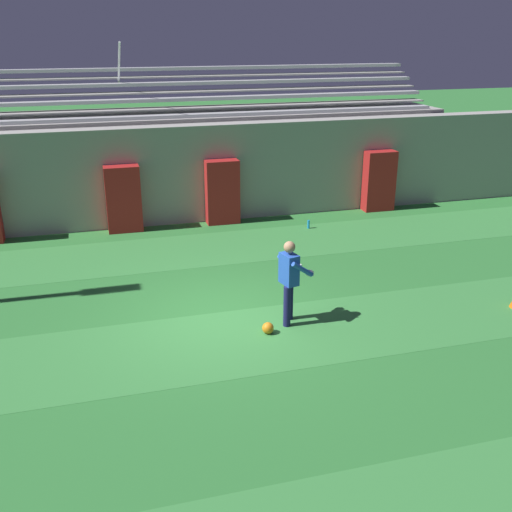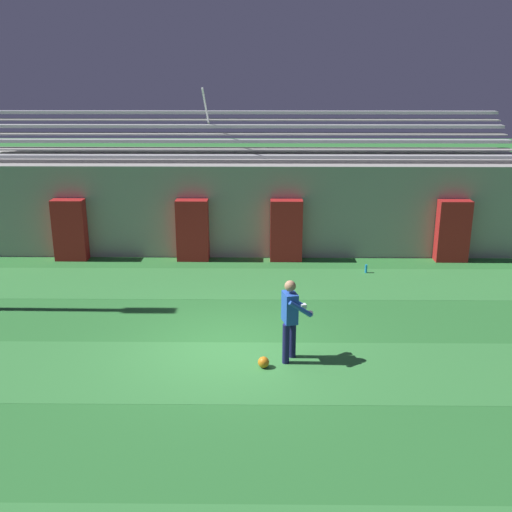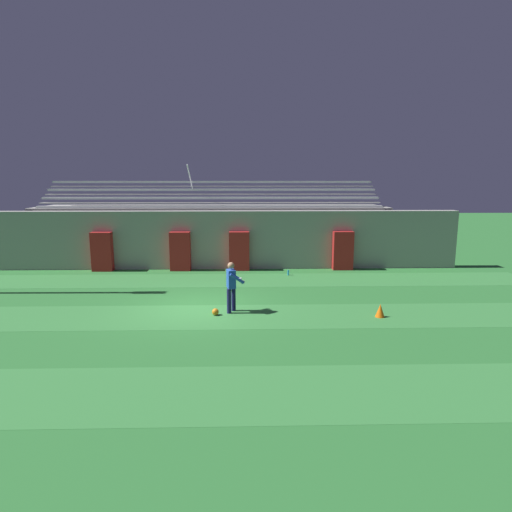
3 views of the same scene
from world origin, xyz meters
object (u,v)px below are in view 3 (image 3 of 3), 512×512
padding_pillar_gate_left (180,251)px  soccer_ball (215,312)px  goalkeeper (232,284)px  padding_pillar_far_left (102,252)px  padding_pillar_far_right (343,251)px  water_bottle (288,273)px  padding_pillar_gate_right (239,251)px  traffic_cone (380,311)px

padding_pillar_gate_left → soccer_ball: bearing=-72.9°
goalkeeper → soccer_ball: bearing=-147.8°
padding_pillar_far_left → soccer_ball: (5.80, -6.88, -0.82)m
padding_pillar_far_right → water_bottle: (-2.73, -1.18, -0.81)m
padding_pillar_gate_left → soccer_ball: padding_pillar_gate_left is taller
soccer_ball → water_bottle: 6.41m
padding_pillar_gate_left → water_bottle: bearing=-13.1°
padding_pillar_far_right → soccer_ball: bearing=-129.4°
goalkeeper → padding_pillar_gate_right: bearing=88.6°
padding_pillar_far_left → padding_pillar_gate_left: bearing=0.0°
soccer_ball → padding_pillar_far_left: bearing=130.2°
padding_pillar_far_left → soccer_ball: bearing=-49.8°
padding_pillar_gate_right → goalkeeper: size_ratio=1.11×
padding_pillar_far_left → padding_pillar_far_right: size_ratio=1.00×
padding_pillar_gate_right → soccer_ball: size_ratio=8.42×
padding_pillar_gate_left → water_bottle: (5.04, -1.18, -0.81)m
traffic_cone → water_bottle: size_ratio=1.75×
goalkeeper → water_bottle: goalkeeper is taller
goalkeeper → traffic_cone: size_ratio=3.98×
padding_pillar_gate_left → water_bottle: padding_pillar_gate_left is taller
padding_pillar_far_right → water_bottle: size_ratio=7.72×
padding_pillar_gate_left → traffic_cone: (7.35, -7.19, -0.72)m
padding_pillar_gate_right → padding_pillar_far_right: bearing=0.0°
padding_pillar_gate_right → padding_pillar_far_right: (4.97, 0.00, 0.00)m
padding_pillar_far_right → traffic_cone: padding_pillar_far_right is taller
soccer_ball → padding_pillar_far_right: bearing=50.6°
goalkeeper → padding_pillar_far_right: bearing=51.9°
soccer_ball → padding_pillar_gate_left: bearing=107.1°
padding_pillar_far_left → traffic_cone: (11.04, -7.19, -0.72)m
padding_pillar_far_left → goalkeeper: padding_pillar_far_left is taller
padding_pillar_far_left → traffic_cone: 13.20m
padding_pillar_gate_right → padding_pillar_far_left: (-6.49, 0.00, 0.00)m
soccer_ball → water_bottle: size_ratio=0.92×
padding_pillar_gate_right → padding_pillar_far_right: same height
padding_pillar_far_right → goalkeeper: size_ratio=1.11×
padding_pillar_far_right → traffic_cone: size_ratio=4.41×
padding_pillar_gate_left → padding_pillar_far_right: (7.77, 0.00, 0.00)m
padding_pillar_gate_left → padding_pillar_far_right: bearing=0.0°
padding_pillar_far_left → padding_pillar_gate_right: bearing=0.0°
padding_pillar_far_right → soccer_ball: padding_pillar_far_right is taller
traffic_cone → water_bottle: (-2.32, 6.02, -0.09)m
water_bottle → padding_pillar_gate_left: bearing=166.9°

